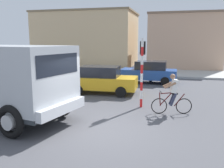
# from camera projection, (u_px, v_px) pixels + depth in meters

# --- Properties ---
(ground_plane) EXTENTS (120.00, 120.00, 0.00)m
(ground_plane) POSITION_uv_depth(u_px,v_px,m) (101.00, 131.00, 8.39)
(ground_plane) COLOR #4C4C51
(sidewalk_far) EXTENTS (80.00, 5.00, 0.16)m
(sidewalk_far) POSITION_uv_depth(u_px,v_px,m) (147.00, 73.00, 22.93)
(sidewalk_far) COLOR #ADADA8
(sidewalk_far) RESTS_ON ground
(truck_foreground) EXTENTS (5.80, 3.62, 2.90)m
(truck_foreground) POSITION_uv_depth(u_px,v_px,m) (6.00, 78.00, 9.26)
(truck_foreground) COLOR #B2B7BC
(truck_foreground) RESTS_ON ground
(cyclist) EXTENTS (1.69, 0.58, 1.72)m
(cyclist) POSITION_uv_depth(u_px,v_px,m) (172.00, 94.00, 10.17)
(cyclist) COLOR black
(cyclist) RESTS_ON ground
(traffic_light_pole) EXTENTS (0.24, 0.43, 3.20)m
(traffic_light_pole) POSITION_uv_depth(u_px,v_px,m) (142.00, 63.00, 11.07)
(traffic_light_pole) COLOR red
(traffic_light_pole) RESTS_ON ground
(car_red_near) EXTENTS (4.06, 2.00, 1.60)m
(car_red_near) POSITION_uv_depth(u_px,v_px,m) (102.00, 80.00, 14.22)
(car_red_near) COLOR gold
(car_red_near) RESTS_ON ground
(car_white_mid) EXTENTS (4.04, 1.95, 1.60)m
(car_white_mid) POSITION_uv_depth(u_px,v_px,m) (149.00, 72.00, 17.76)
(car_white_mid) COLOR #234C9E
(car_white_mid) RESTS_ON ground
(pedestrian_near_kerb) EXTENTS (0.34, 0.22, 1.62)m
(pedestrian_near_kerb) POSITION_uv_depth(u_px,v_px,m) (151.00, 71.00, 18.06)
(pedestrian_near_kerb) COLOR #2D334C
(pedestrian_near_kerb) RESTS_ON ground
(building_corner_left) EXTENTS (12.13, 7.83, 6.57)m
(building_corner_left) POSITION_uv_depth(u_px,v_px,m) (88.00, 39.00, 30.91)
(building_corner_left) COLOR #D1B284
(building_corner_left) RESTS_ON ground
(building_mid_block) EXTENTS (7.64, 7.46, 5.96)m
(building_mid_block) POSITION_uv_depth(u_px,v_px,m) (184.00, 41.00, 27.48)
(building_mid_block) COLOR tan
(building_mid_block) RESTS_ON ground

